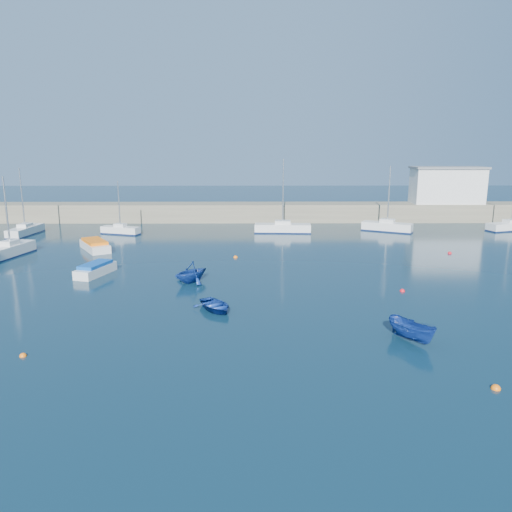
{
  "coord_description": "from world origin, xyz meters",
  "views": [
    {
      "loc": [
        1.49,
        -26.82,
        11.09
      ],
      "look_at": [
        1.85,
        15.35,
        1.6
      ],
      "focal_mm": 35.0,
      "sensor_mm": 36.0,
      "label": 1
    }
  ],
  "objects_px": {
    "sailboat_8": "(511,226)",
    "dinghy_right": "(412,331)",
    "harbor_office": "(447,186)",
    "sailboat_4": "(25,230)",
    "sailboat_7": "(387,226)",
    "motorboat_2": "(95,245)",
    "dinghy_center": "(215,306)",
    "dinghy_left": "(191,272)",
    "sailboat_6": "(283,228)",
    "motorboat_1": "(96,269)",
    "sailboat_5": "(121,230)",
    "sailboat_3": "(11,250)"
  },
  "relations": [
    {
      "from": "motorboat_2",
      "to": "dinghy_center",
      "type": "xyz_separation_m",
      "value": [
        14.3,
        -19.94,
        -0.19
      ]
    },
    {
      "from": "sailboat_6",
      "to": "sailboat_7",
      "type": "relative_size",
      "value": 1.1
    },
    {
      "from": "sailboat_5",
      "to": "sailboat_7",
      "type": "bearing_deg",
      "value": -68.86
    },
    {
      "from": "harbor_office",
      "to": "dinghy_center",
      "type": "xyz_separation_m",
      "value": [
        -31.0,
        -40.43,
        -4.76
      ]
    },
    {
      "from": "sailboat_7",
      "to": "sailboat_8",
      "type": "height_order",
      "value": "sailboat_8"
    },
    {
      "from": "sailboat_4",
      "to": "sailboat_5",
      "type": "relative_size",
      "value": 1.24
    },
    {
      "from": "sailboat_5",
      "to": "sailboat_6",
      "type": "height_order",
      "value": "sailboat_6"
    },
    {
      "from": "dinghy_center",
      "to": "sailboat_8",
      "type": "bearing_deg",
      "value": 9.91
    },
    {
      "from": "motorboat_1",
      "to": "sailboat_7",
      "type": "bearing_deg",
      "value": 52.1
    },
    {
      "from": "harbor_office",
      "to": "sailboat_5",
      "type": "distance_m",
      "value": 46.54
    },
    {
      "from": "dinghy_center",
      "to": "dinghy_right",
      "type": "distance_m",
      "value": 12.91
    },
    {
      "from": "sailboat_6",
      "to": "motorboat_2",
      "type": "height_order",
      "value": "sailboat_6"
    },
    {
      "from": "dinghy_left",
      "to": "sailboat_4",
      "type": "bearing_deg",
      "value": 179.2
    },
    {
      "from": "dinghy_center",
      "to": "sailboat_7",
      "type": "bearing_deg",
      "value": 26.13
    },
    {
      "from": "motorboat_2",
      "to": "dinghy_left",
      "type": "relative_size",
      "value": 1.72
    },
    {
      "from": "sailboat_5",
      "to": "sailboat_8",
      "type": "bearing_deg",
      "value": -69.15
    },
    {
      "from": "sailboat_7",
      "to": "motorboat_2",
      "type": "distance_m",
      "value": 36.22
    },
    {
      "from": "sailboat_7",
      "to": "dinghy_right",
      "type": "xyz_separation_m",
      "value": [
        -8.4,
        -36.95,
        -0.01
      ]
    },
    {
      "from": "sailboat_7",
      "to": "sailboat_4",
      "type": "bearing_deg",
      "value": 121.13
    },
    {
      "from": "sailboat_4",
      "to": "dinghy_left",
      "type": "xyz_separation_m",
      "value": [
        23.23,
        -21.99,
        0.29
      ]
    },
    {
      "from": "sailboat_5",
      "to": "dinghy_left",
      "type": "distance_m",
      "value": 25.31
    },
    {
      "from": "sailboat_5",
      "to": "sailboat_3",
      "type": "bearing_deg",
      "value": 166.46
    },
    {
      "from": "dinghy_right",
      "to": "dinghy_center",
      "type": "bearing_deg",
      "value": 123.27
    },
    {
      "from": "sailboat_3",
      "to": "dinghy_left",
      "type": "distance_m",
      "value": 21.73
    },
    {
      "from": "sailboat_7",
      "to": "motorboat_2",
      "type": "bearing_deg",
      "value": 136.72
    },
    {
      "from": "motorboat_1",
      "to": "dinghy_right",
      "type": "height_order",
      "value": "dinghy_right"
    },
    {
      "from": "sailboat_7",
      "to": "sailboat_8",
      "type": "xyz_separation_m",
      "value": [
        16.47,
        0.59,
        -0.07
      ]
    },
    {
      "from": "sailboat_7",
      "to": "dinghy_center",
      "type": "bearing_deg",
      "value": 175.7
    },
    {
      "from": "sailboat_3",
      "to": "sailboat_4",
      "type": "bearing_deg",
      "value": 118.9
    },
    {
      "from": "sailboat_4",
      "to": "motorboat_1",
      "type": "xyz_separation_m",
      "value": [
        14.68,
        -19.55,
        -0.08
      ]
    },
    {
      "from": "harbor_office",
      "to": "sailboat_3",
      "type": "xyz_separation_m",
      "value": [
        -52.86,
        -23.42,
        -4.45
      ]
    },
    {
      "from": "sailboat_5",
      "to": "dinghy_right",
      "type": "distance_m",
      "value": 43.58
    },
    {
      "from": "dinghy_right",
      "to": "sailboat_5",
      "type": "bearing_deg",
      "value": 94.85
    },
    {
      "from": "sailboat_5",
      "to": "dinghy_center",
      "type": "distance_m",
      "value": 32.81
    },
    {
      "from": "sailboat_4",
      "to": "motorboat_1",
      "type": "distance_m",
      "value": 24.45
    },
    {
      "from": "motorboat_1",
      "to": "sailboat_4",
      "type": "bearing_deg",
      "value": 143.94
    },
    {
      "from": "sailboat_4",
      "to": "sailboat_8",
      "type": "height_order",
      "value": "sailboat_8"
    },
    {
      "from": "harbor_office",
      "to": "sailboat_6",
      "type": "relative_size",
      "value": 1.08
    },
    {
      "from": "dinghy_right",
      "to": "sailboat_4",
      "type": "bearing_deg",
      "value": 105.88
    },
    {
      "from": "harbor_office",
      "to": "sailboat_4",
      "type": "xyz_separation_m",
      "value": [
        -56.74,
        -11.3,
        -4.52
      ]
    },
    {
      "from": "sailboat_4",
      "to": "sailboat_6",
      "type": "distance_m",
      "value": 32.21
    },
    {
      "from": "sailboat_8",
      "to": "motorboat_1",
      "type": "height_order",
      "value": "sailboat_8"
    },
    {
      "from": "sailboat_7",
      "to": "dinghy_right",
      "type": "bearing_deg",
      "value": -164.54
    },
    {
      "from": "sailboat_3",
      "to": "dinghy_right",
      "type": "distance_m",
      "value": 40.4
    },
    {
      "from": "sailboat_8",
      "to": "dinghy_right",
      "type": "xyz_separation_m",
      "value": [
        -24.87,
        -37.54,
        0.07
      ]
    },
    {
      "from": "sailboat_7",
      "to": "motorboat_2",
      "type": "relative_size",
      "value": 1.49
    },
    {
      "from": "sailboat_8",
      "to": "sailboat_6",
      "type": "bearing_deg",
      "value": 74.9
    },
    {
      "from": "sailboat_4",
      "to": "dinghy_center",
      "type": "relative_size",
      "value": 2.51
    },
    {
      "from": "harbor_office",
      "to": "sailboat_8",
      "type": "distance_m",
      "value": 11.05
    },
    {
      "from": "dinghy_center",
      "to": "dinghy_right",
      "type": "bearing_deg",
      "value": -56.75
    }
  ]
}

